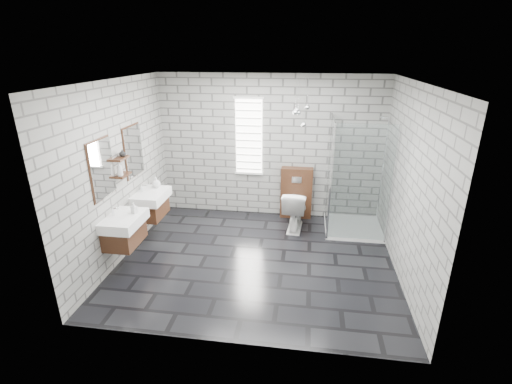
% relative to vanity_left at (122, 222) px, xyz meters
% --- Properties ---
extents(floor, '(4.20, 3.60, 0.02)m').
position_rel_vanity_left_xyz_m(floor, '(1.91, 0.49, -0.77)').
color(floor, black).
rests_on(floor, ground).
extents(ceiling, '(4.20, 3.60, 0.02)m').
position_rel_vanity_left_xyz_m(ceiling, '(1.91, 0.49, 1.95)').
color(ceiling, white).
rests_on(ceiling, wall_back).
extents(wall_back, '(4.20, 0.02, 2.70)m').
position_rel_vanity_left_xyz_m(wall_back, '(1.91, 2.30, 0.59)').
color(wall_back, gray).
rests_on(wall_back, floor).
extents(wall_front, '(4.20, 0.02, 2.70)m').
position_rel_vanity_left_xyz_m(wall_front, '(1.91, -1.32, 0.59)').
color(wall_front, gray).
rests_on(wall_front, floor).
extents(wall_left, '(0.02, 3.60, 2.70)m').
position_rel_vanity_left_xyz_m(wall_left, '(-0.20, 0.49, 0.59)').
color(wall_left, gray).
rests_on(wall_left, floor).
extents(wall_right, '(0.02, 3.60, 2.70)m').
position_rel_vanity_left_xyz_m(wall_right, '(4.02, 0.49, 0.59)').
color(wall_right, gray).
rests_on(wall_right, floor).
extents(vanity_left, '(0.47, 0.70, 1.57)m').
position_rel_vanity_left_xyz_m(vanity_left, '(0.00, 0.00, 0.00)').
color(vanity_left, '#442515').
rests_on(vanity_left, wall_left).
extents(vanity_right, '(0.47, 0.70, 1.57)m').
position_rel_vanity_left_xyz_m(vanity_right, '(0.00, 0.97, 0.00)').
color(vanity_right, '#442515').
rests_on(vanity_right, wall_left).
extents(shelf_lower, '(0.14, 0.30, 0.03)m').
position_rel_vanity_left_xyz_m(shelf_lower, '(-0.12, 0.44, 0.56)').
color(shelf_lower, '#442515').
rests_on(shelf_lower, wall_left).
extents(shelf_upper, '(0.14, 0.30, 0.03)m').
position_rel_vanity_left_xyz_m(shelf_upper, '(-0.12, 0.44, 0.82)').
color(shelf_upper, '#442515').
rests_on(shelf_upper, wall_left).
extents(window, '(0.56, 0.05, 1.48)m').
position_rel_vanity_left_xyz_m(window, '(1.51, 2.27, 0.79)').
color(window, white).
rests_on(window, wall_back).
extents(cistern_panel, '(0.60, 0.20, 1.00)m').
position_rel_vanity_left_xyz_m(cistern_panel, '(2.44, 2.19, -0.26)').
color(cistern_panel, '#442515').
rests_on(cistern_panel, floor).
extents(flush_plate, '(0.18, 0.01, 0.12)m').
position_rel_vanity_left_xyz_m(flush_plate, '(2.44, 2.08, 0.04)').
color(flush_plate, silver).
rests_on(flush_plate, cistern_panel).
extents(shower_enclosure, '(1.00, 1.00, 2.03)m').
position_rel_vanity_left_xyz_m(shower_enclosure, '(3.41, 1.67, -0.25)').
color(shower_enclosure, white).
rests_on(shower_enclosure, floor).
extents(pendant_cluster, '(0.28, 0.26, 0.85)m').
position_rel_vanity_left_xyz_m(pendant_cluster, '(2.46, 1.86, 1.32)').
color(pendant_cluster, silver).
rests_on(pendant_cluster, ceiling).
extents(toilet, '(0.47, 0.76, 0.75)m').
position_rel_vanity_left_xyz_m(toilet, '(2.44, 1.67, -0.38)').
color(toilet, white).
rests_on(toilet, floor).
extents(soap_bottle_a, '(0.10, 0.10, 0.16)m').
position_rel_vanity_left_xyz_m(soap_bottle_a, '(0.15, 0.12, 0.18)').
color(soap_bottle_a, '#B2B2B2').
rests_on(soap_bottle_a, vanity_left).
extents(soap_bottle_b, '(0.17, 0.17, 0.19)m').
position_rel_vanity_left_xyz_m(soap_bottle_b, '(0.05, 1.20, 0.19)').
color(soap_bottle_b, '#B2B2B2').
rests_on(soap_bottle_b, vanity_right).
extents(soap_bottle_c, '(0.09, 0.09, 0.22)m').
position_rel_vanity_left_xyz_m(soap_bottle_c, '(-0.11, 0.35, 0.69)').
color(soap_bottle_c, '#B2B2B2').
rests_on(soap_bottle_c, shelf_lower).
extents(vase, '(0.12, 0.12, 0.10)m').
position_rel_vanity_left_xyz_m(vase, '(-0.11, 0.49, 0.89)').
color(vase, '#B2B2B2').
rests_on(vase, shelf_upper).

